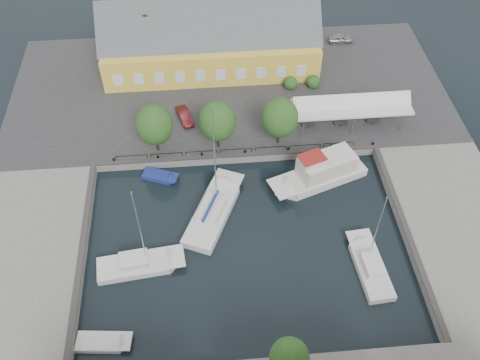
# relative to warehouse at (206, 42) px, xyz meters

# --- Properties ---
(ground) EXTENTS (140.00, 140.00, 0.00)m
(ground) POSITION_rel_warehouse_xyz_m (2.60, -28.36, -4.43)
(ground) COLOR black
(ground) RESTS_ON ground
(north_quay) EXTENTS (56.00, 26.00, 1.00)m
(north_quay) POSITION_rel_warehouse_xyz_m (2.60, -5.36, -3.93)
(north_quay) COLOR #2D2D30
(north_quay) RESTS_ON ground
(west_quay) EXTENTS (12.00, 24.00, 1.00)m
(west_quay) POSITION_rel_warehouse_xyz_m (-19.40, -30.36, -3.93)
(west_quay) COLOR slate
(west_quay) RESTS_ON ground
(east_quay) EXTENTS (12.00, 24.00, 1.00)m
(east_quay) POSITION_rel_warehouse_xyz_m (24.60, -30.36, -3.93)
(east_quay) COLOR slate
(east_quay) RESTS_ON ground
(quay_edge_fittings) EXTENTS (56.00, 24.72, 0.40)m
(quay_edge_fittings) POSITION_rel_warehouse_xyz_m (2.62, -23.61, -3.37)
(quay_edge_fittings) COLOR #383533
(quay_edge_fittings) RESTS_ON north_quay
(warehouse) EXTENTS (28.56, 14.00, 9.55)m
(warehouse) POSITION_rel_warehouse_xyz_m (0.00, 0.00, 0.00)
(warehouse) COLOR yellow
(warehouse) RESTS_ON north_quay
(tent_canopy) EXTENTS (14.00, 4.00, 2.83)m
(tent_canopy) POSITION_rel_warehouse_xyz_m (16.60, -13.86, -0.74)
(tent_canopy) COLOR silver
(tent_canopy) RESTS_ON north_quay
(quay_trees) EXTENTS (18.20, 4.20, 6.30)m
(quay_trees) POSITION_rel_warehouse_xyz_m (0.60, -16.36, 0.45)
(quay_trees) COLOR black
(quay_trees) RESTS_ON north_quay
(car_silver) EXTENTS (3.56, 1.44, 1.21)m
(car_silver) POSITION_rel_warehouse_xyz_m (19.35, 3.59, -2.82)
(car_silver) COLOR #9A9DA1
(car_silver) RESTS_ON north_quay
(car_red) EXTENTS (2.38, 3.99, 1.24)m
(car_red) POSITION_rel_warehouse_xyz_m (-3.22, -11.40, -2.81)
(car_red) COLOR #531316
(car_red) RESTS_ON north_quay
(center_sailboat) EXTENTS (7.31, 11.09, 14.62)m
(center_sailboat) POSITION_rel_warehouse_xyz_m (-0.54, -25.68, -4.07)
(center_sailboat) COLOR silver
(center_sailboat) RESTS_ON ground
(trawler) EXTENTS (11.62, 6.92, 5.00)m
(trawler) POSITION_rel_warehouse_xyz_m (11.74, -21.69, -3.41)
(trawler) COLOR silver
(trawler) RESTS_ON ground
(east_boat_c) EXTENTS (3.17, 8.34, 10.48)m
(east_boat_c) POSITION_rel_warehouse_xyz_m (14.30, -33.86, -4.17)
(east_boat_c) COLOR silver
(east_boat_c) RESTS_ON ground
(west_boat_c) EXTENTS (8.84, 3.68, 11.58)m
(west_boat_c) POSITION_rel_warehouse_xyz_m (-8.16, -31.61, -4.17)
(west_boat_c) COLOR silver
(west_boat_c) RESTS_ON ground
(launch_sw) EXTENTS (5.10, 2.34, 0.98)m
(launch_sw) POSITION_rel_warehouse_xyz_m (-11.00, -39.36, -4.34)
(launch_sw) COLOR silver
(launch_sw) RESTS_ON ground
(launch_nw) EXTENTS (4.36, 2.99, 0.88)m
(launch_nw) POSITION_rel_warehouse_xyz_m (-6.30, -19.83, -4.34)
(launch_nw) COLOR navy
(launch_nw) RESTS_ON ground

